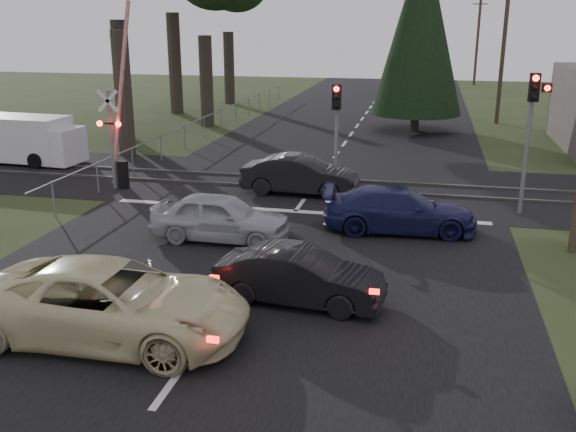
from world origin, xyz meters
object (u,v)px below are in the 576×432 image
(dark_hatchback, at_px, (300,277))
(utility_pole_far, at_px, (478,36))
(utility_pole_mid, at_px, (504,46))
(cream_coupe, at_px, (111,302))
(white_van, at_px, (25,139))
(traffic_signal_center, at_px, (336,120))
(blue_sedan, at_px, (399,210))
(dark_car_far, at_px, (300,175))
(silver_car, at_px, (221,217))
(traffic_signal_right, at_px, (532,117))
(crossing_signal, at_px, (117,136))

(dark_hatchback, bearing_deg, utility_pole_far, -1.73)
(utility_pole_mid, height_order, utility_pole_far, same)
(utility_pole_mid, xyz_separation_m, dark_hatchback, (-6.91, -29.00, -4.08))
(cream_coupe, distance_m, white_van, 18.91)
(traffic_signal_center, distance_m, cream_coupe, 12.68)
(cream_coupe, xyz_separation_m, blue_sedan, (5.42, 8.35, -0.11))
(utility_pole_mid, relative_size, cream_coupe, 1.57)
(utility_pole_far, xyz_separation_m, dark_car_far, (-8.80, -44.46, -4.01))
(utility_pole_far, xyz_separation_m, cream_coupe, (-10.35, -56.52, -3.93))
(blue_sedan, relative_size, dark_car_far, 1.08)
(silver_car, bearing_deg, dark_hatchback, -139.37)
(traffic_signal_center, xyz_separation_m, utility_pole_far, (7.50, 44.32, 1.92))
(traffic_signal_right, xyz_separation_m, blue_sedan, (-3.98, -2.64, -2.63))
(cream_coupe, bearing_deg, dark_car_far, -7.78)
(cream_coupe, relative_size, blue_sedan, 1.22)
(traffic_signal_center, xyz_separation_m, dark_hatchback, (0.59, -9.68, -2.16))
(utility_pole_mid, relative_size, white_van, 1.62)
(traffic_signal_right, distance_m, utility_pole_mid, 20.60)
(traffic_signal_right, distance_m, dark_car_far, 8.34)
(dark_car_far, bearing_deg, crossing_signal, 98.11)
(crossing_signal, xyz_separation_m, white_van, (-6.37, 3.47, -0.98))
(crossing_signal, bearing_deg, blue_sedan, -15.24)
(cream_coupe, xyz_separation_m, dark_hatchback, (3.44, 2.52, -0.15))
(crossing_signal, height_order, silver_car, crossing_signal)
(crossing_signal, bearing_deg, silver_car, -40.88)
(utility_pole_mid, xyz_separation_m, white_van, (-22.15, -16.74, -3.65))
(cream_coupe, distance_m, blue_sedan, 9.95)
(crossing_signal, height_order, dark_car_far, crossing_signal)
(traffic_signal_center, bearing_deg, utility_pole_far, 80.40)
(dark_hatchback, bearing_deg, silver_car, 44.96)
(traffic_signal_center, relative_size, dark_hatchback, 1.05)
(dark_hatchback, xyz_separation_m, blue_sedan, (1.98, 5.83, 0.04))
(utility_pole_mid, relative_size, utility_pole_far, 1.00)
(crossing_signal, xyz_separation_m, utility_pole_mid, (15.77, 20.21, 2.67))
(traffic_signal_right, height_order, traffic_signal_center, traffic_signal_right)
(utility_pole_mid, bearing_deg, cream_coupe, -108.18)
(utility_pole_mid, bearing_deg, dark_hatchback, -103.40)
(utility_pole_mid, distance_m, cream_coupe, 33.40)
(dark_hatchback, distance_m, dark_car_far, 9.73)
(dark_car_far, bearing_deg, traffic_signal_right, -95.86)
(traffic_signal_right, bearing_deg, dark_hatchback, -125.10)
(utility_pole_mid, xyz_separation_m, blue_sedan, (-4.93, -23.17, -4.04))
(traffic_signal_center, bearing_deg, traffic_signal_right, -10.41)
(utility_pole_mid, relative_size, dark_hatchback, 2.31)
(cream_coupe, bearing_deg, traffic_signal_center, -13.62)
(crossing_signal, xyz_separation_m, utility_pole_far, (15.77, 45.21, 2.67))
(traffic_signal_center, height_order, blue_sedan, traffic_signal_center)
(traffic_signal_right, bearing_deg, white_van, 169.88)
(crossing_signal, height_order, white_van, crossing_signal)
(utility_pole_far, distance_m, blue_sedan, 48.59)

